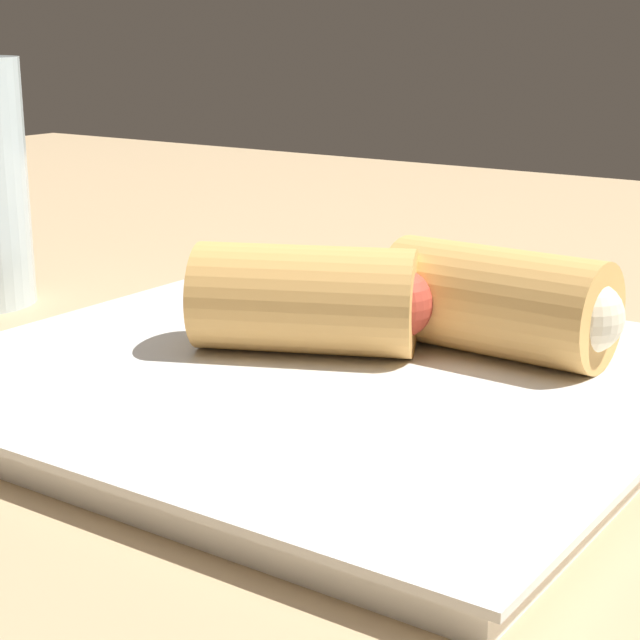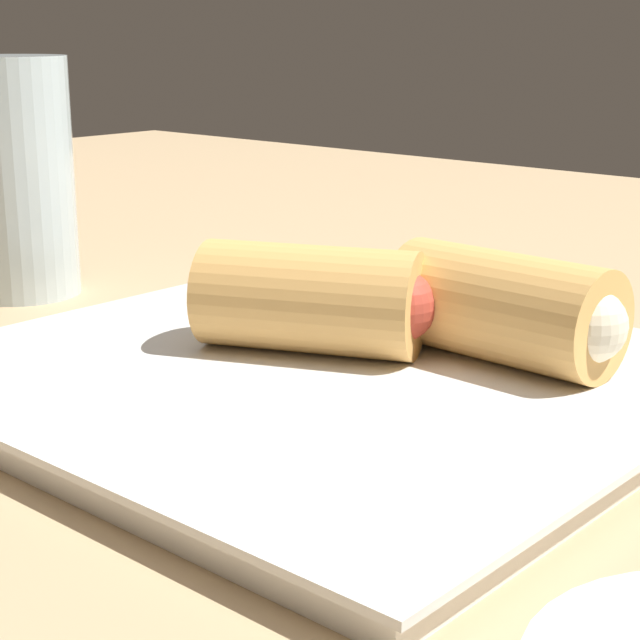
# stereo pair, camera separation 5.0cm
# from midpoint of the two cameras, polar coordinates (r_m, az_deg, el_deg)

# --- Properties ---
(table_surface) EXTENTS (1.80, 1.40, 0.02)m
(table_surface) POSITION_cam_midpoint_polar(r_m,az_deg,el_deg) (0.45, -7.15, -4.89)
(table_surface) COLOR tan
(table_surface) RESTS_ON ground
(serving_plate) EXTENTS (0.29, 0.27, 0.01)m
(serving_plate) POSITION_cam_midpoint_polar(r_m,az_deg,el_deg) (0.44, -3.30, -3.28)
(serving_plate) COLOR white
(serving_plate) RESTS_ON table_surface
(roll_front_left) EXTENTS (0.10, 0.08, 0.05)m
(roll_front_left) POSITION_cam_midpoint_polar(r_m,az_deg,el_deg) (0.44, -3.47, 1.04)
(roll_front_left) COLOR #DBA356
(roll_front_left) RESTS_ON serving_plate
(roll_front_right) EXTENTS (0.10, 0.05, 0.05)m
(roll_front_right) POSITION_cam_midpoint_polar(r_m,az_deg,el_deg) (0.44, 6.79, 0.83)
(roll_front_right) COLOR #DBA356
(roll_front_right) RESTS_ON serving_plate
(spoon) EXTENTS (0.17, 0.09, 0.02)m
(spoon) POSITION_cam_midpoint_polar(r_m,az_deg,el_deg) (0.62, 4.67, 2.43)
(spoon) COLOR #B2B2B7
(spoon) RESTS_ON table_surface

